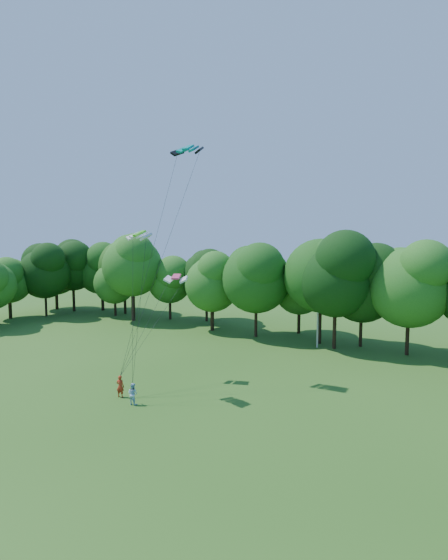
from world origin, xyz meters
The scene contains 9 objects.
ground centered at (0.00, 0.00, 0.00)m, with size 160.00×160.00×0.00m, color #295617.
utility_pole centered at (2.31, 32.77, 4.05)m, with size 1.49×0.66×7.86m.
kite_flyer_left centered at (-5.62, 9.75, 0.88)m, with size 0.64×0.42×1.75m, color #B22D17.
kite_flyer_right centered at (-3.74, 9.16, 0.82)m, with size 0.80×0.62×1.64m, color #A8CCE9.
kite_teal centered at (-4.26, 17.17, 20.33)m, with size 2.89×1.45×0.68m.
kite_green centered at (-4.97, 11.56, 12.87)m, with size 2.49×1.55×0.51m.
kite_pink centered at (-4.85, 16.05, 9.08)m, with size 2.25×1.66×0.46m.
tree_back_west centered at (-31.93, 37.23, 8.34)m, with size 9.18×9.18×13.35m.
tree_back_center centered at (4.12, 33.24, 8.09)m, with size 8.91×8.91×12.96m.
Camera 1 is at (18.80, -14.33, 12.66)m, focal length 28.00 mm.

